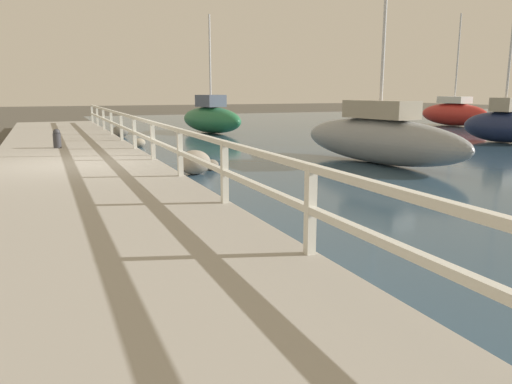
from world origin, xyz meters
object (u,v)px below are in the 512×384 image
object	(u,v)px
sailboat_red	(453,113)
sailboat_navy	(503,125)
sailboat_green	(211,118)
mooring_bollard	(57,138)
sailboat_gray	(379,138)

from	to	relation	value
sailboat_red	sailboat_navy	bearing A→B (deg)	-129.11
sailboat_green	sailboat_red	distance (m)	14.78
mooring_bollard	sailboat_red	bearing A→B (deg)	16.24
mooring_bollard	sailboat_navy	world-z (taller)	sailboat_navy
mooring_bollard	sailboat_gray	world-z (taller)	sailboat_gray
sailboat_gray	sailboat_red	xyz separation A→B (m)	(13.65, 11.21, 0.00)
sailboat_gray	sailboat_red	world-z (taller)	sailboat_gray
sailboat_gray	sailboat_navy	world-z (taller)	sailboat_navy
mooring_bollard	sailboat_red	world-z (taller)	sailboat_red
sailboat_red	sailboat_navy	world-z (taller)	sailboat_navy
sailboat_green	mooring_bollard	bearing A→B (deg)	-151.26
sailboat_gray	sailboat_green	bearing A→B (deg)	86.70
sailboat_green	sailboat_red	bearing A→B (deg)	-17.54
mooring_bollard	sailboat_green	size ratio (longest dim) A/B	0.11
sailboat_green	sailboat_gray	bearing A→B (deg)	-99.93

